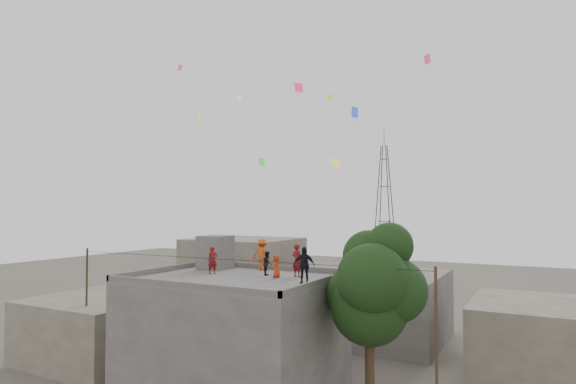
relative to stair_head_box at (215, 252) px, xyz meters
name	(u,v)px	position (x,y,z in m)	size (l,w,h in m)	color
main_building	(234,336)	(3.20, -2.60, -4.05)	(10.00, 8.00, 6.10)	#4E4C49
parapet	(235,275)	(3.20, -2.60, -0.85)	(10.00, 8.00, 0.30)	#4E4C49
stair_head_box	(215,252)	(0.00, 0.00, 0.00)	(1.60, 1.80, 2.00)	#4E4C49
neighbor_west	(115,325)	(-7.80, -0.60, -5.10)	(8.00, 10.00, 4.00)	#5C5649
neighbor_north	(361,304)	(5.20, 11.40, -4.60)	(12.00, 9.00, 5.00)	#4E4C49
neighbor_northwest	(244,277)	(-6.80, 13.40, -3.60)	(9.00, 8.00, 7.00)	#5C5649
neighbor_east	(539,341)	(17.20, 7.40, -4.90)	(7.00, 8.00, 4.40)	#5C5649
tree	(373,287)	(10.57, -2.00, -1.00)	(4.90, 4.60, 9.10)	black
utility_line	(228,328)	(3.70, -3.85, -3.27)	(20.12, 0.62, 7.40)	black
transmission_tower	(385,214)	(-0.80, 37.40, 1.97)	(2.97, 2.97, 20.01)	black
person_red_adult	(297,260)	(5.94, -0.73, -0.12)	(0.64, 0.42, 1.76)	maroon
person_orange_child	(276,266)	(5.10, -1.50, -0.40)	(0.59, 0.38, 1.21)	#B03614
person_dark_child	(267,263)	(4.20, -0.89, -0.35)	(0.63, 0.49, 1.30)	black
person_dark_adult	(304,265)	(7.29, -2.63, -0.11)	(1.04, 0.43, 1.78)	black
person_orange_adult	(262,254)	(2.81, 0.80, -0.08)	(1.19, 0.69, 1.85)	#C94C17
person_red_child	(213,260)	(1.27, -1.93, -0.24)	(0.55, 0.36, 1.52)	maroon
kites	(294,110)	(3.68, 3.30, 8.92)	(16.23, 18.22, 11.19)	orange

